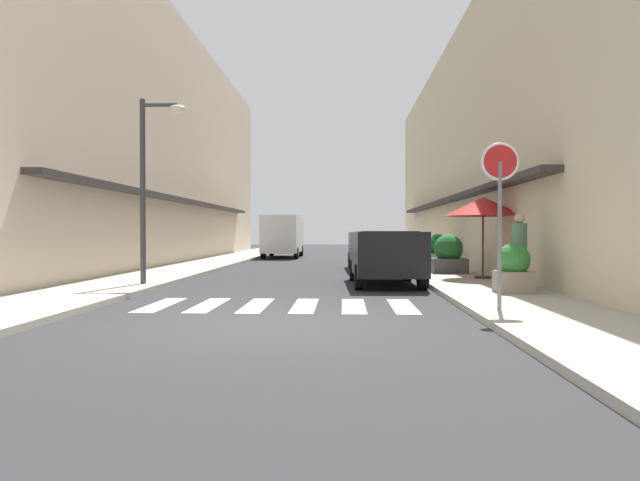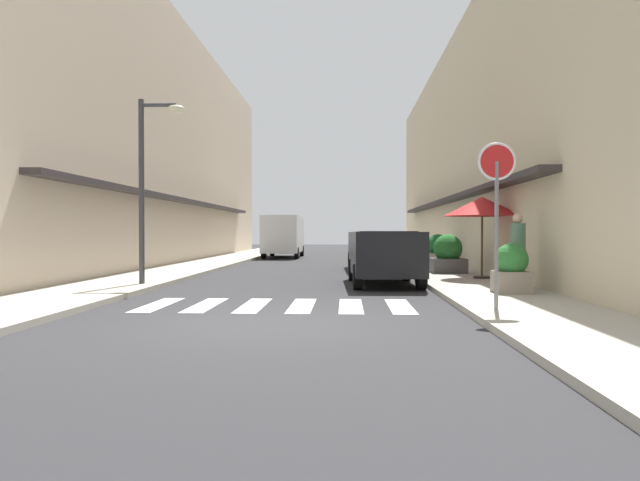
% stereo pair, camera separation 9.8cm
% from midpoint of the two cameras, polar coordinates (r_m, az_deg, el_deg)
% --- Properties ---
extents(ground_plane, '(83.18, 83.18, 0.00)m').
position_cam_midpoint_polar(ground_plane, '(23.85, -0.42, -2.61)').
color(ground_plane, '#2B2B2D').
extents(sidewalk_left, '(2.49, 52.93, 0.12)m').
position_cam_midpoint_polar(sidewalk_left, '(24.54, -11.36, -2.39)').
color(sidewalk_left, '#ADA899').
rests_on(sidewalk_left, ground_plane).
extents(sidewalk_right, '(2.49, 52.93, 0.12)m').
position_cam_midpoint_polar(sidewalk_right, '(24.05, 10.75, -2.46)').
color(sidewalk_right, '#ADA899').
rests_on(sidewalk_right, ground_plane).
extents(building_row_left, '(5.50, 36.03, 10.94)m').
position_cam_midpoint_polar(building_row_left, '(26.80, -18.82, 9.45)').
color(building_row_left, '#C6B299').
rests_on(building_row_left, ground_plane).
extents(building_row_right, '(5.50, 36.03, 9.92)m').
position_cam_midpoint_polar(building_row_right, '(25.91, 18.81, 8.61)').
color(building_row_right, beige).
rests_on(building_row_right, ground_plane).
extents(crosswalk, '(5.20, 2.20, 0.01)m').
position_cam_midpoint_polar(crosswalk, '(11.00, -4.07, -6.65)').
color(crosswalk, silver).
rests_on(crosswalk, ground_plane).
extents(parked_car_near, '(1.93, 4.00, 1.47)m').
position_cam_midpoint_polar(parked_car_near, '(15.33, 6.73, -1.10)').
color(parked_car_near, black).
rests_on(parked_car_near, ground_plane).
extents(parked_car_mid, '(1.92, 4.07, 1.47)m').
position_cam_midpoint_polar(parked_car_mid, '(21.36, 5.58, -0.55)').
color(parked_car_mid, navy).
rests_on(parked_car_mid, ground_plane).
extents(delivery_van, '(2.02, 5.40, 2.37)m').
position_cam_midpoint_polar(delivery_van, '(31.89, -3.64, 0.79)').
color(delivery_van, silver).
rests_on(delivery_van, ground_plane).
extents(round_street_sign, '(0.65, 0.07, 2.85)m').
position_cam_midpoint_polar(round_street_sign, '(10.04, 17.84, 5.75)').
color(round_street_sign, slate).
rests_on(round_street_sign, sidewalk_right).
extents(street_lamp, '(1.19, 0.28, 4.73)m').
position_cam_midpoint_polar(street_lamp, '(15.07, -16.83, 6.95)').
color(street_lamp, '#38383D').
rests_on(street_lamp, sidewalk_left).
extents(cafe_umbrella, '(2.19, 2.19, 2.34)m').
position_cam_midpoint_polar(cafe_umbrella, '(16.71, 16.37, 3.32)').
color(cafe_umbrella, '#262626').
rests_on(cafe_umbrella, sidewalk_right).
extents(planter_corner, '(0.73, 0.73, 1.08)m').
position_cam_midpoint_polar(planter_corner, '(12.88, 19.14, -2.74)').
color(planter_corner, gray).
rests_on(planter_corner, sidewalk_right).
extents(planter_midblock, '(1.09, 1.09, 1.26)m').
position_cam_midpoint_polar(planter_midblock, '(18.67, 13.05, -1.50)').
color(planter_midblock, '#4C4C4C').
rests_on(planter_midblock, sidewalk_right).
extents(planter_far, '(1.03, 1.03, 1.25)m').
position_cam_midpoint_polar(planter_far, '(23.09, 12.05, -1.04)').
color(planter_far, gray).
rests_on(planter_far, sidewalk_right).
extents(pedestrian_walking_near, '(0.34, 0.34, 1.76)m').
position_cam_midpoint_polar(pedestrian_walking_near, '(13.66, 19.71, -0.84)').
color(pedestrian_walking_near, '#282B33').
rests_on(pedestrian_walking_near, sidewalk_right).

